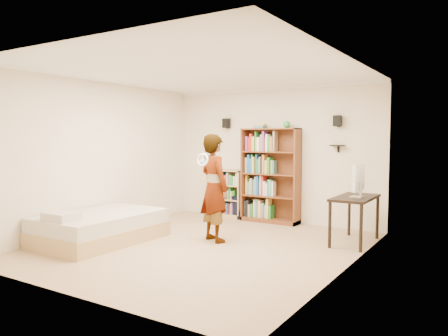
# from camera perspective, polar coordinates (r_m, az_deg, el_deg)

# --- Properties ---
(ground) EXTENTS (4.50, 5.00, 0.01)m
(ground) POSITION_cam_1_polar(r_m,az_deg,el_deg) (6.93, -2.87, -10.17)
(ground) COLOR tan
(ground) RESTS_ON ground
(room_shell) EXTENTS (4.52, 5.02, 2.71)m
(room_shell) POSITION_cam_1_polar(r_m,az_deg,el_deg) (6.72, -2.92, 4.56)
(room_shell) COLOR white
(room_shell) RESTS_ON ground
(crown_molding) EXTENTS (4.50, 5.00, 0.06)m
(crown_molding) POSITION_cam_1_polar(r_m,az_deg,el_deg) (6.79, -2.95, 12.25)
(crown_molding) COLOR white
(crown_molding) RESTS_ON room_shell
(speaker_left) EXTENTS (0.14, 0.12, 0.20)m
(speaker_left) POSITION_cam_1_polar(r_m,az_deg,el_deg) (9.30, 0.30, 5.88)
(speaker_left) COLOR black
(speaker_left) RESTS_ON room_shell
(speaker_right) EXTENTS (0.14, 0.12, 0.20)m
(speaker_right) POSITION_cam_1_polar(r_m,az_deg,el_deg) (8.29, 14.61, 5.98)
(speaker_right) COLOR black
(speaker_right) RESTS_ON room_shell
(wall_shelf) EXTENTS (0.25, 0.16, 0.02)m
(wall_shelf) POSITION_cam_1_polar(r_m,az_deg,el_deg) (8.30, 14.57, 2.87)
(wall_shelf) COLOR black
(wall_shelf) RESTS_ON room_shell
(tall_bookshelf) EXTENTS (1.19, 0.35, 1.88)m
(tall_bookshelf) POSITION_cam_1_polar(r_m,az_deg,el_deg) (8.74, 6.08, -0.99)
(tall_bookshelf) COLOR brown
(tall_bookshelf) RESTS_ON ground
(low_bookshelf) EXTENTS (0.81, 0.30, 1.01)m
(low_bookshelf) POSITION_cam_1_polar(r_m,az_deg,el_deg) (9.32, 0.22, -3.33)
(low_bookshelf) COLOR tan
(low_bookshelf) RESTS_ON ground
(computer_desk) EXTENTS (0.55, 1.11, 0.75)m
(computer_desk) POSITION_cam_1_polar(r_m,az_deg,el_deg) (7.35, 16.70, -6.51)
(computer_desk) COLOR black
(computer_desk) RESTS_ON ground
(imac) EXTENTS (0.16, 0.54, 0.53)m
(imac) POSITION_cam_1_polar(r_m,az_deg,el_deg) (7.15, 16.99, -1.60)
(imac) COLOR white
(imac) RESTS_ON computer_desk
(daybed) EXTENTS (1.30, 2.00, 0.59)m
(daybed) POSITION_cam_1_polar(r_m,az_deg,el_deg) (7.44, -15.84, -7.01)
(daybed) COLOR beige
(daybed) RESTS_ON ground
(person) EXTENTS (0.76, 0.64, 1.75)m
(person) POSITION_cam_1_polar(r_m,az_deg,el_deg) (7.12, -1.29, -2.60)
(person) COLOR black
(person) RESTS_ON ground
(wii_wheel) EXTENTS (0.22, 0.08, 0.22)m
(wii_wheel) POSITION_cam_1_polar(r_m,az_deg,el_deg) (6.81, -2.82, 1.06)
(wii_wheel) COLOR white
(wii_wheel) RESTS_ON person
(navy_bag) EXTENTS (0.40, 0.33, 0.46)m
(navy_bag) POSITION_cam_1_polar(r_m,az_deg,el_deg) (9.21, 1.65, -5.15)
(navy_bag) COLOR black
(navy_bag) RESTS_ON ground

